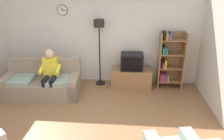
{
  "coord_description": "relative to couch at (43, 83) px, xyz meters",
  "views": [
    {
      "loc": [
        0.86,
        -3.36,
        2.74
      ],
      "look_at": [
        0.49,
        1.11,
        0.93
      ],
      "focal_mm": 34.86,
      "sensor_mm": 36.0,
      "label": 1
    }
  ],
  "objects": [
    {
      "name": "back_wall_assembly",
      "position": [
        1.35,
        1.09,
        1.04
      ],
      "size": [
        6.2,
        0.17,
        2.7
      ],
      "color": "silver",
      "rests_on": "ground_plane"
    },
    {
      "name": "floor_lamp",
      "position": [
        1.4,
        0.78,
        1.14
      ],
      "size": [
        0.28,
        0.28,
        1.85
      ],
      "color": "black",
      "rests_on": "ground_plane"
    },
    {
      "name": "tv",
      "position": [
        2.29,
        0.65,
        0.44
      ],
      "size": [
        0.6,
        0.49,
        0.44
      ],
      "color": "black",
      "rests_on": "tv_stand"
    },
    {
      "name": "bookshelf",
      "position": [
        3.3,
        0.75,
        0.48
      ],
      "size": [
        0.68,
        0.36,
        1.58
      ],
      "color": "olive",
      "rests_on": "ground_plane"
    },
    {
      "name": "couch",
      "position": [
        0.0,
        0.0,
        0.0
      ],
      "size": [
        1.95,
        1.0,
        0.9
      ],
      "color": "gray",
      "rests_on": "ground_plane"
    },
    {
      "name": "person_on_couch",
      "position": [
        0.27,
        -0.11,
        0.39
      ],
      "size": [
        0.53,
        0.55,
        1.24
      ],
      "color": "yellow",
      "rests_on": "ground_plane"
    },
    {
      "name": "tv_stand",
      "position": [
        2.29,
        0.68,
        -0.05
      ],
      "size": [
        1.1,
        0.56,
        0.53
      ],
      "color": "olive",
      "rests_on": "ground_plane"
    },
    {
      "name": "ground_plane",
      "position": [
        1.35,
        -1.57,
        -0.31
      ],
      "size": [
        12.0,
        12.0,
        0.0
      ],
      "primitive_type": "plane",
      "color": "#8C603D"
    }
  ]
}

